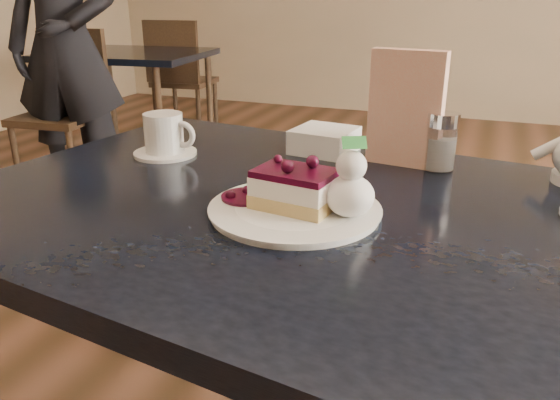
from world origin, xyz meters
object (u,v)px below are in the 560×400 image
(cheesecake_slice, at_px, (295,189))
(patron, at_px, (66,47))
(dessert_plate, at_px, (295,210))
(coffee_set, at_px, (165,137))
(bg_table_far_left, at_px, (137,151))
(main_table, at_px, (308,247))

(cheesecake_slice, bearing_deg, patron, 147.15)
(dessert_plate, height_order, coffee_set, coffee_set)
(coffee_set, relative_size, patron, 0.09)
(patron, bearing_deg, bg_table_far_left, 84.78)
(main_table, height_order, dessert_plate, dessert_plate)
(dessert_plate, bearing_deg, coffee_set, 150.22)
(bg_table_far_left, xyz_separation_m, patron, (0.14, -0.76, 0.83))
(cheesecake_slice, relative_size, coffee_set, 0.94)
(cheesecake_slice, xyz_separation_m, patron, (-1.99, 1.71, 0.02))
(main_table, bearing_deg, bg_table_far_left, 139.39)
(patron, bearing_deg, cheesecake_slice, -56.63)
(main_table, height_order, patron, patron)
(cheesecake_slice, bearing_deg, coffee_set, 158.11)
(main_table, relative_size, cheesecake_slice, 9.95)
(main_table, height_order, coffee_set, coffee_set)
(main_table, relative_size, patron, 0.81)
(main_table, xyz_separation_m, coffee_set, (-0.41, 0.17, 0.13))
(dessert_plate, height_order, cheesecake_slice, cheesecake_slice)
(main_table, distance_m, coffee_set, 0.46)
(main_table, distance_m, bg_table_far_left, 3.30)
(dessert_plate, bearing_deg, cheesecake_slice, 0.00)
(cheesecake_slice, height_order, bg_table_far_left, cheesecake_slice)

